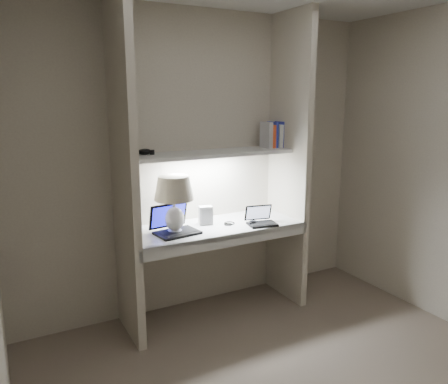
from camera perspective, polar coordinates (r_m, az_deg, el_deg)
back_wall at (r=3.72m, az=-3.15°, el=3.81°), size 3.20×0.01×2.50m
alcove_panel_left at (r=3.22m, az=-12.89°, el=2.16°), size 0.06×0.55×2.50m
alcove_panel_right at (r=3.86m, az=8.50°, el=4.00°), size 0.06×0.55×2.50m
desk at (r=3.59m, az=-1.18°, el=-4.68°), size 1.40×0.55×0.04m
desk_apron at (r=3.38m, az=0.83°, el=-6.30°), size 1.46×0.03×0.10m
shelf at (r=3.55m, az=-1.93°, el=5.03°), size 1.40×0.36×0.03m
strip_light at (r=3.55m, az=-1.92°, el=4.67°), size 0.60×0.04×0.02m
table_lamp at (r=3.34m, az=-6.55°, el=-0.38°), size 0.30×0.30×0.45m
laptop_main at (r=3.41m, az=-6.56°, el=-4.46°), size 0.36×0.32×0.22m
laptop_netbook at (r=3.62m, az=4.82°, el=-3.64°), size 0.26×0.24×0.15m
speaker at (r=3.60m, az=-2.43°, el=-3.05°), size 0.12×0.10×0.15m
mouse at (r=3.61m, az=3.77°, el=-4.01°), size 0.11×0.09×0.04m
cable_coil at (r=3.63m, az=0.71°, el=-4.09°), size 0.10×0.10×0.01m
sticky_note at (r=3.41m, az=-11.31°, el=-5.48°), size 0.08×0.08×0.00m
book_row at (r=3.88m, az=6.57°, el=7.38°), size 0.21×0.15×0.23m
shelf_box at (r=3.31m, az=-12.00°, el=5.58°), size 0.09×0.08×0.12m
shelf_gadget at (r=3.40m, az=-10.33°, el=5.19°), size 0.12×0.09×0.05m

